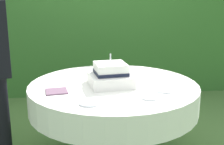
# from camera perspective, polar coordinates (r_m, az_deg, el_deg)

# --- Properties ---
(foliage_hedge) EXTENTS (5.18, 0.46, 2.27)m
(foliage_hedge) POSITION_cam_1_polar(r_m,az_deg,el_deg) (4.47, -2.99, 10.59)
(foliage_hedge) COLOR #336628
(foliage_hedge) RESTS_ON ground_plane
(cake_table) EXTENTS (1.38, 1.38, 0.73)m
(cake_table) POSITION_cam_1_polar(r_m,az_deg,el_deg) (2.48, 0.28, -4.49)
(cake_table) COLOR #4C4C51
(cake_table) RESTS_ON ground_plane
(wedding_cake) EXTENTS (0.37, 0.37, 0.26)m
(wedding_cake) POSITION_cam_1_polar(r_m,az_deg,el_deg) (2.40, -0.19, -0.52)
(wedding_cake) COLOR white
(wedding_cake) RESTS_ON cake_table
(serving_plate_near) EXTENTS (0.14, 0.14, 0.01)m
(serving_plate_near) POSITION_cam_1_polar(r_m,az_deg,el_deg) (2.00, -4.27, -5.83)
(serving_plate_near) COLOR white
(serving_plate_near) RESTS_ON cake_table
(serving_plate_far) EXTENTS (0.14, 0.14, 0.01)m
(serving_plate_far) POSITION_cam_1_polar(r_m,az_deg,el_deg) (2.30, 9.97, -3.34)
(serving_plate_far) COLOR white
(serving_plate_far) RESTS_ON cake_table
(serving_plate_left) EXTENTS (0.12, 0.12, 0.01)m
(serving_plate_left) POSITION_cam_1_polar(r_m,az_deg,el_deg) (2.13, 7.17, -4.71)
(serving_plate_left) COLOR white
(serving_plate_left) RESTS_ON cake_table
(napkin_stack) EXTENTS (0.18, 0.18, 0.01)m
(napkin_stack) POSITION_cam_1_polar(r_m,az_deg,el_deg) (2.28, -10.50, -3.52)
(napkin_stack) COLOR #6B4C60
(napkin_stack) RESTS_ON cake_table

